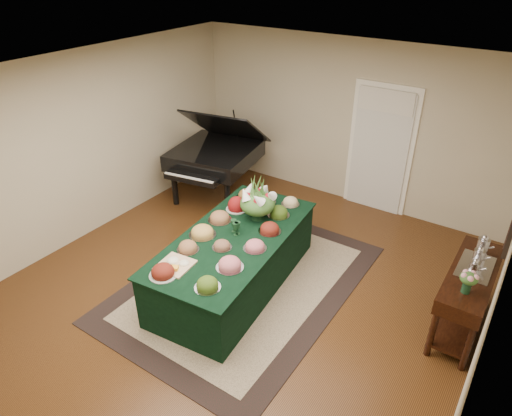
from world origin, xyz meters
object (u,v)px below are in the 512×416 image
Objects in this scene: mahogany_sideboard at (469,285)px; grand_piano at (215,155)px; buffet_table at (235,260)px; floral_centerpiece at (258,199)px.

grand_piano is at bearing 167.10° from mahogany_sideboard.
buffet_table is 0.84m from floral_centerpiece.
buffet_table is 2.75m from mahogany_sideboard.
grand_piano is 4.44m from mahogany_sideboard.
floral_centerpiece is 0.28× the size of grand_piano.
grand_piano reaches higher than floral_centerpiece.
mahogany_sideboard reaches higher than buffet_table.
floral_centerpiece is at bearing 89.73° from buffet_table.
mahogany_sideboard is (4.33, -0.99, -0.15)m from grand_piano.
buffet_table is at bearing -90.27° from floral_centerpiece.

